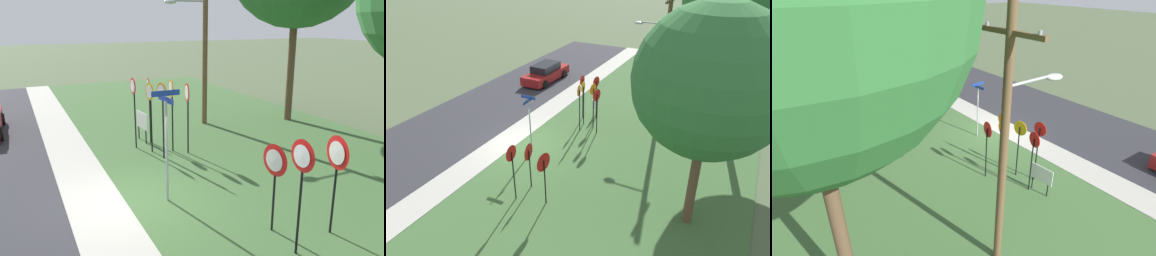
# 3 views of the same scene
# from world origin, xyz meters

# --- Properties ---
(ground_plane) EXTENTS (160.00, 160.00, 0.00)m
(ground_plane) POSITION_xyz_m (0.00, 0.00, 0.00)
(ground_plane) COLOR #4C5B3D
(sidewalk_strip) EXTENTS (44.00, 1.60, 0.06)m
(sidewalk_strip) POSITION_xyz_m (0.00, -0.80, 0.03)
(sidewalk_strip) COLOR #ADAA9E
(sidewalk_strip) RESTS_ON ground_plane
(grass_median) EXTENTS (44.00, 12.00, 0.04)m
(grass_median) POSITION_xyz_m (0.00, 6.00, 0.02)
(grass_median) COLOR #3D6033
(grass_median) RESTS_ON ground_plane
(stop_sign_near_left) EXTENTS (0.65, 0.12, 2.81)m
(stop_sign_near_left) POSITION_xyz_m (-3.56, 2.88, 2.05)
(stop_sign_near_left) COLOR black
(stop_sign_near_left) RESTS_ON grass_median
(stop_sign_near_right) EXTENTS (0.68, 0.16, 2.72)m
(stop_sign_near_right) POSITION_xyz_m (-3.09, 3.32, 2.01)
(stop_sign_near_right) COLOR black
(stop_sign_near_right) RESTS_ON grass_median
(stop_sign_far_left) EXTENTS (0.64, 0.14, 2.82)m
(stop_sign_far_left) POSITION_xyz_m (-2.97, 2.28, 2.06)
(stop_sign_far_left) COLOR black
(stop_sign_far_left) RESTS_ON grass_median
(stop_sign_far_center) EXTENTS (0.66, 0.13, 2.71)m
(stop_sign_far_center) POSITION_xyz_m (-3.83, 2.12, 1.99)
(stop_sign_far_center) COLOR black
(stop_sign_far_center) RESTS_ON grass_median
(stop_sign_far_right) EXTENTS (0.64, 0.14, 2.73)m
(stop_sign_far_right) POSITION_xyz_m (-4.95, 2.45, 2.00)
(stop_sign_far_right) COLOR black
(stop_sign_far_right) RESTS_ON grass_median
(stop_sign_center_tall) EXTENTS (0.63, 0.09, 2.82)m
(stop_sign_center_tall) POSITION_xyz_m (-4.56, 1.70, 2.04)
(stop_sign_center_tall) COLOR black
(stop_sign_center_tall) RESTS_ON grass_median
(yield_sign_near_left) EXTENTS (0.77, 0.14, 2.21)m
(yield_sign_near_left) POSITION_xyz_m (2.95, 2.80, 1.67)
(yield_sign_near_left) COLOR black
(yield_sign_near_left) RESTS_ON grass_median
(yield_sign_near_right) EXTENTS (0.71, 0.10, 2.63)m
(yield_sign_near_right) POSITION_xyz_m (3.98, 2.69, 2.00)
(yield_sign_near_right) COLOR black
(yield_sign_near_right) RESTS_ON grass_median
(yield_sign_far_left) EXTENTS (0.80, 0.15, 2.45)m
(yield_sign_far_left) POSITION_xyz_m (3.64, 4.01, 1.87)
(yield_sign_far_left) COLOR black
(yield_sign_far_left) RESTS_ON grass_median
(street_name_post) EXTENTS (0.96, 0.82, 3.17)m
(street_name_post) POSITION_xyz_m (0.34, 1.13, 1.91)
(street_name_post) COLOR #9EA0A8
(street_name_post) RESTS_ON grass_median
(utility_pole) EXTENTS (2.10, 2.15, 8.05)m
(utility_pole) POSITION_xyz_m (-6.84, 5.82, 4.40)
(utility_pole) COLOR brown
(utility_pole) RESTS_ON grass_median
(notice_board) EXTENTS (1.10, 0.12, 1.25)m
(notice_board) POSITION_xyz_m (-5.33, 2.24, 0.87)
(notice_board) COLOR black
(notice_board) RESTS_ON grass_median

